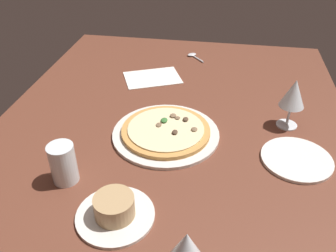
# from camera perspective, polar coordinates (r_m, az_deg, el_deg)

# --- Properties ---
(dining_table) EXTENTS (1.50, 1.10, 0.04)m
(dining_table) POSITION_cam_1_polar(r_m,az_deg,el_deg) (1.06, 0.35, -2.11)
(dining_table) COLOR brown
(dining_table) RESTS_ON ground
(pizza_main) EXTENTS (0.31, 0.31, 0.03)m
(pizza_main) POSITION_cam_1_polar(r_m,az_deg,el_deg) (1.03, -0.34, -0.96)
(pizza_main) COLOR silver
(pizza_main) RESTS_ON dining_table
(ramekin_on_saucer) EXTENTS (0.18, 0.18, 0.06)m
(ramekin_on_saucer) POSITION_cam_1_polar(r_m,az_deg,el_deg) (0.80, -8.63, -13.29)
(ramekin_on_saucer) COLOR silver
(ramekin_on_saucer) RESTS_ON dining_table
(wine_glass_far) EXTENTS (0.07, 0.07, 0.16)m
(wine_glass_far) POSITION_cam_1_polar(r_m,az_deg,el_deg) (1.09, 19.67, 4.76)
(wine_glass_far) COLOR silver
(wine_glass_far) RESTS_ON dining_table
(wine_glass_near) EXTENTS (0.08, 0.08, 0.16)m
(wine_glass_near) POSITION_cam_1_polar(r_m,az_deg,el_deg) (0.62, 2.98, -19.73)
(wine_glass_near) COLOR silver
(wine_glass_near) RESTS_ON dining_table
(water_glass) EXTENTS (0.06, 0.06, 0.10)m
(water_glass) POSITION_cam_1_polar(r_m,az_deg,el_deg) (0.90, -16.55, -6.17)
(water_glass) COLOR silver
(water_glass) RESTS_ON dining_table
(side_plate) EXTENTS (0.19, 0.19, 0.01)m
(side_plate) POSITION_cam_1_polar(r_m,az_deg,el_deg) (1.01, 20.12, -5.06)
(side_plate) COLOR silver
(side_plate) RESTS_ON dining_table
(paper_menu) EXTENTS (0.22, 0.25, 0.00)m
(paper_menu) POSITION_cam_1_polar(r_m,az_deg,el_deg) (1.36, -2.54, 7.82)
(paper_menu) COLOR white
(paper_menu) RESTS_ON dining_table
(spoon) EXTENTS (0.09, 0.08, 0.01)m
(spoon) POSITION_cam_1_polar(r_m,az_deg,el_deg) (1.54, 4.12, 11.31)
(spoon) COLOR silver
(spoon) RESTS_ON dining_table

